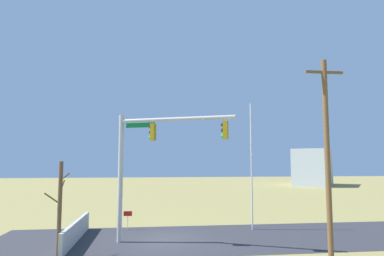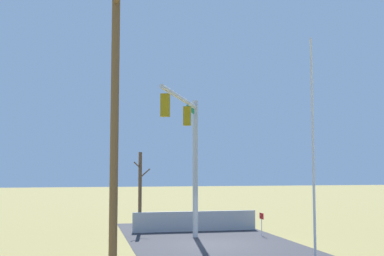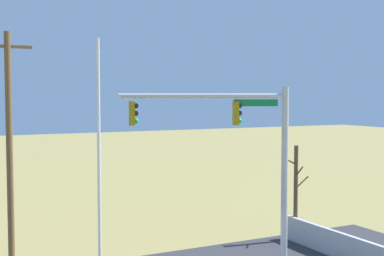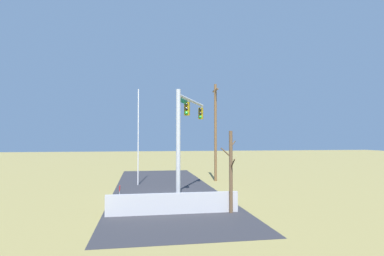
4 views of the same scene
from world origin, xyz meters
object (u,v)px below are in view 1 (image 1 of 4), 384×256
Objects in this scene: utility_pole at (327,154)px; bare_tree at (60,207)px; distant_building at (313,167)px; flagpole at (251,165)px; open_sign at (128,216)px; signal_mast at (148,153)px.

bare_tree is (12.70, -2.25, -2.57)m from utility_pole.
utility_pole is 0.89× the size of distant_building.
distant_building is (-24.41, -40.00, -0.83)m from flagpole.
utility_pole reaches higher than open_sign.
utility_pole is 7.77× the size of open_sign.
open_sign is at bearing -115.13° from bare_tree.
signal_mast is at bearing -155.50° from bare_tree.
signal_mast is 6.11m from open_sign.
utility_pole reaches higher than flagpole.
signal_mast is 53.50m from distant_building.
utility_pole is at bearing 139.01° from open_sign.
distant_building is (-35.67, -45.20, 1.12)m from bare_tree.
bare_tree is at bearing 177.47° from distant_building.
signal_mast is 0.77× the size of utility_pole.
signal_mast is 7.78m from flagpole.
open_sign is at bearing -7.16° from flagpole.
bare_tree is at bearing 24.79° from flagpole.
signal_mast reaches higher than bare_tree.
signal_mast is 0.85× the size of flagpole.
utility_pole reaches higher than distant_building.
bare_tree is 7.04m from open_sign.
signal_mast is 0.68× the size of distant_building.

